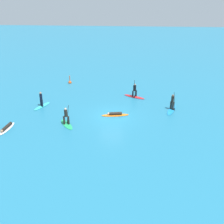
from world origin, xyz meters
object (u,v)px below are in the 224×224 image
(surfer_on_orange_board, at_px, (115,114))
(surfer_on_red_board, at_px, (134,93))
(surfer_on_blue_board, at_px, (172,106))
(surfer_on_white_board, at_px, (7,128))
(marker_buoy, at_px, (70,82))
(surfer_on_green_board, at_px, (66,120))
(surfer_on_teal_board, at_px, (42,103))

(surfer_on_orange_board, bearing_deg, surfer_on_red_board, -119.92)
(surfer_on_blue_board, distance_m, surfer_on_white_board, 17.48)
(surfer_on_red_board, xyz_separation_m, marker_buoy, (-8.88, 4.48, -0.31))
(surfer_on_orange_board, relative_size, marker_buoy, 2.46)
(surfer_on_white_board, distance_m, marker_buoy, 13.86)
(surfer_on_orange_board, relative_size, surfer_on_white_board, 1.09)
(surfer_on_orange_board, distance_m, surfer_on_green_board, 5.34)
(surfer_on_green_board, relative_size, marker_buoy, 2.03)
(surfer_on_blue_board, bearing_deg, surfer_on_orange_board, -53.72)
(surfer_on_white_board, distance_m, surfer_on_red_board, 15.34)
(surfer_on_blue_board, xyz_separation_m, surfer_on_orange_board, (-6.21, -1.80, -0.30))
(surfer_on_red_board, bearing_deg, surfer_on_teal_board, -134.28)
(surfer_on_teal_board, distance_m, surfer_on_white_board, 5.80)
(surfer_on_blue_board, height_order, marker_buoy, surfer_on_blue_board)
(surfer_on_orange_board, xyz_separation_m, surfer_on_red_board, (2.10, 5.23, 0.34))
(surfer_on_white_board, bearing_deg, surfer_on_green_board, 111.03)
(surfer_on_teal_board, relative_size, surfer_on_orange_board, 0.88)
(surfer_on_orange_board, distance_m, surfer_on_red_board, 5.65)
(surfer_on_red_board, bearing_deg, surfer_on_white_board, -116.82)
(surfer_on_blue_board, xyz_separation_m, surfer_on_green_board, (-10.96, -4.20, 0.12))
(surfer_on_orange_board, bearing_deg, surfer_on_green_board, 18.70)
(surfer_on_orange_board, xyz_separation_m, surfer_on_green_board, (-4.75, -2.40, 0.41))
(surfer_on_green_board, relative_size, surfer_on_white_board, 0.90)
(surfer_on_orange_board, xyz_separation_m, surfer_on_white_board, (-10.40, -3.66, 0.01))
(surfer_on_teal_board, xyz_separation_m, surfer_on_green_board, (3.72, -4.20, 0.07))
(surfer_on_blue_board, relative_size, surfer_on_orange_board, 1.07)
(surfer_on_blue_board, xyz_separation_m, surfer_on_teal_board, (-14.68, 0.00, 0.04))
(surfer_on_teal_board, xyz_separation_m, surfer_on_red_board, (10.57, 3.43, 0.01))
(surfer_on_blue_board, bearing_deg, surfer_on_white_board, -51.69)
(surfer_on_orange_board, distance_m, surfer_on_white_board, 11.02)
(surfer_on_blue_board, height_order, surfer_on_green_board, surfer_on_blue_board)
(surfer_on_blue_board, xyz_separation_m, surfer_on_red_board, (-4.11, 3.43, 0.05))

